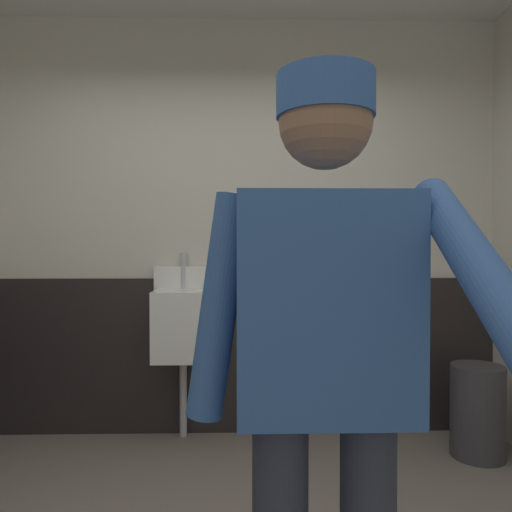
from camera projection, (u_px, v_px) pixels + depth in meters
name	position (u px, v px, depth m)	size (l,w,h in m)	color
wall_back	(228.00, 227.00, 3.33)	(4.29, 0.12, 2.85)	beige
wainscot_band_back	(228.00, 355.00, 3.27)	(3.69, 0.03, 1.07)	black
urinal_solo	(181.00, 324.00, 3.12)	(0.40, 0.34, 1.24)	white
person	(325.00, 356.00, 1.17)	(0.65, 0.60, 1.71)	#2D3342
trash_bin	(478.00, 411.00, 2.89)	(0.32, 0.32, 0.56)	#38383D
soap_dispenser	(290.00, 252.00, 3.24)	(0.10, 0.07, 0.18)	silver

